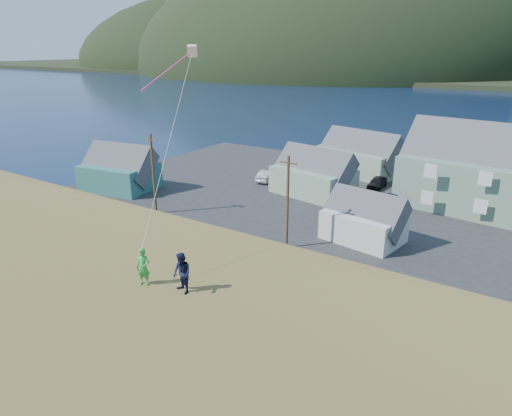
{
  "coord_description": "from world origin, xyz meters",
  "views": [
    {
      "loc": [
        13.76,
        -30.37,
        16.79
      ],
      "look_at": [
        1.53,
        -11.7,
        8.8
      ],
      "focal_mm": 32.0,
      "sensor_mm": 36.0,
      "label": 1
    }
  ],
  "objects_px": {
    "kite_flyer_navy": "(182,273)",
    "wharf": "(397,156)",
    "shed_teal": "(119,169)",
    "shed_palegreen_far": "(360,154)",
    "shed_white": "(364,219)",
    "shed_palegreen_near": "(313,174)",
    "kite_flyer_green": "(143,267)"
  },
  "relations": [
    {
      "from": "shed_teal",
      "to": "kite_flyer_green",
      "type": "xyz_separation_m",
      "value": [
        30.03,
        -24.06,
        5.47
      ]
    },
    {
      "from": "wharf",
      "to": "kite_flyer_navy",
      "type": "bearing_deg",
      "value": -81.98
    },
    {
      "from": "shed_teal",
      "to": "kite_flyer_navy",
      "type": "distance_m",
      "value": 40.04
    },
    {
      "from": "kite_flyer_green",
      "to": "shed_teal",
      "type": "bearing_deg",
      "value": 121.44
    },
    {
      "from": "wharf",
      "to": "shed_palegreen_far",
      "type": "height_order",
      "value": "shed_palegreen_far"
    },
    {
      "from": "kite_flyer_navy",
      "to": "shed_teal",
      "type": "bearing_deg",
      "value": 160.92
    },
    {
      "from": "wharf",
      "to": "kite_flyer_green",
      "type": "xyz_separation_m",
      "value": [
        6.41,
        -58.63,
        7.57
      ]
    },
    {
      "from": "shed_palegreen_far",
      "to": "kite_flyer_green",
      "type": "xyz_separation_m",
      "value": [
        8.16,
        -46.9,
        5.24
      ]
    },
    {
      "from": "shed_palegreen_far",
      "to": "kite_flyer_navy",
      "type": "xyz_separation_m",
      "value": [
        9.96,
        -46.5,
        5.29
      ]
    },
    {
      "from": "wharf",
      "to": "kite_flyer_navy",
      "type": "height_order",
      "value": "kite_flyer_navy"
    },
    {
      "from": "kite_flyer_green",
      "to": "kite_flyer_navy",
      "type": "height_order",
      "value": "kite_flyer_navy"
    },
    {
      "from": "wharf",
      "to": "shed_palegreen_far",
      "type": "relative_size",
      "value": 2.19
    },
    {
      "from": "shed_palegreen_near",
      "to": "kite_flyer_green",
      "type": "distance_m",
      "value": 36.75
    },
    {
      "from": "wharf",
      "to": "shed_white",
      "type": "bearing_deg",
      "value": -78.1
    },
    {
      "from": "shed_teal",
      "to": "shed_palegreen_far",
      "type": "xyz_separation_m",
      "value": [
        21.86,
        22.84,
        0.23
      ]
    },
    {
      "from": "shed_white",
      "to": "kite_flyer_green",
      "type": "height_order",
      "value": "kite_flyer_green"
    },
    {
      "from": "kite_flyer_navy",
      "to": "wharf",
      "type": "bearing_deg",
      "value": 115.57
    },
    {
      "from": "shed_palegreen_far",
      "to": "kite_flyer_green",
      "type": "height_order",
      "value": "kite_flyer_green"
    },
    {
      "from": "kite_flyer_green",
      "to": "wharf",
      "type": "bearing_deg",
      "value": 76.39
    },
    {
      "from": "shed_palegreen_far",
      "to": "shed_palegreen_near",
      "type": "bearing_deg",
      "value": -82.97
    },
    {
      "from": "wharf",
      "to": "shed_teal",
      "type": "distance_m",
      "value": 41.92
    },
    {
      "from": "shed_teal",
      "to": "shed_palegreen_far",
      "type": "height_order",
      "value": "shed_palegreen_far"
    },
    {
      "from": "wharf",
      "to": "shed_teal",
      "type": "relative_size",
      "value": 2.73
    },
    {
      "from": "shed_white",
      "to": "shed_palegreen_near",
      "type": "bearing_deg",
      "value": 144.48
    },
    {
      "from": "shed_teal",
      "to": "wharf",
      "type": "bearing_deg",
      "value": 46.51
    },
    {
      "from": "kite_flyer_green",
      "to": "kite_flyer_navy",
      "type": "distance_m",
      "value": 1.84
    },
    {
      "from": "shed_teal",
      "to": "shed_palegreen_near",
      "type": "height_order",
      "value": "shed_teal"
    },
    {
      "from": "kite_flyer_navy",
      "to": "shed_palegreen_near",
      "type": "bearing_deg",
      "value": 125.27
    },
    {
      "from": "wharf",
      "to": "shed_palegreen_near",
      "type": "xyz_separation_m",
      "value": [
        -2.89,
        -23.49,
        2.11
      ]
    },
    {
      "from": "wharf",
      "to": "shed_teal",
      "type": "bearing_deg",
      "value": -124.35
    },
    {
      "from": "shed_teal",
      "to": "kite_flyer_green",
      "type": "bearing_deg",
      "value": -47.85
    },
    {
      "from": "shed_palegreen_far",
      "to": "kite_flyer_green",
      "type": "relative_size",
      "value": 7.21
    }
  ]
}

